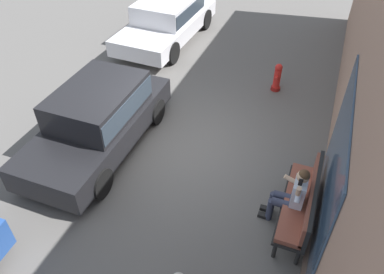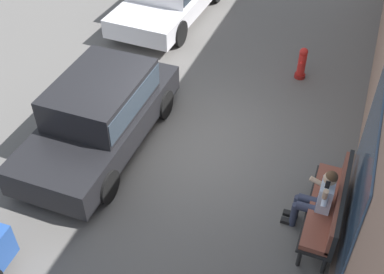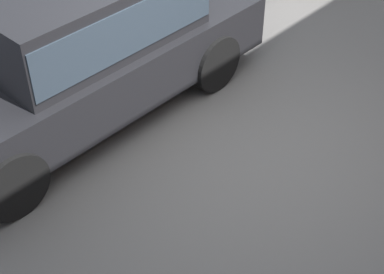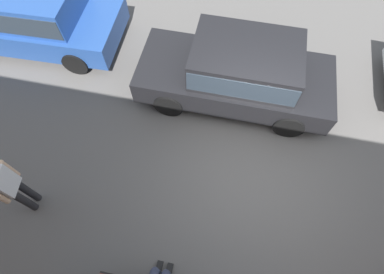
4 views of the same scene
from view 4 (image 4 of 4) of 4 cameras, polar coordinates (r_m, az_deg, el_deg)
name	(u,v)px [view 4 (image 4 of 4)]	position (r m, az deg, el deg)	size (l,w,h in m)	color
ground_plane	(251,165)	(6.27, 11.23, -5.22)	(60.00, 60.00, 0.00)	#565451
parked_car_mid	(239,71)	(6.49, 8.99, 12.31)	(4.13, 1.81, 1.48)	black
parked_car_far	(33,13)	(8.55, -28.03, 20.12)	(4.22, 2.10, 1.51)	#23478E
pedestrian_standing	(8,185)	(5.75, -31.60, -7.76)	(0.25, 0.55, 1.73)	#232326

